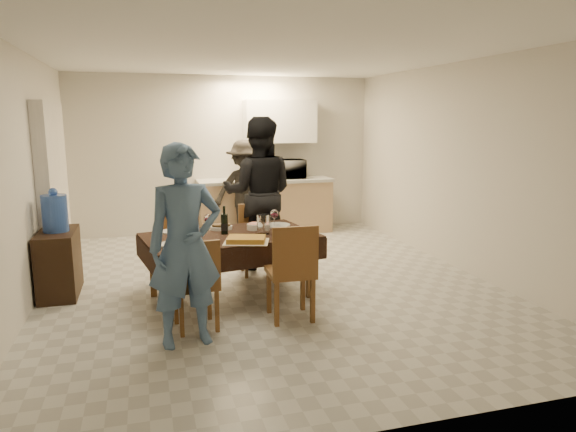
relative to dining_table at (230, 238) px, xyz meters
name	(u,v)px	position (x,y,z in m)	size (l,w,h in m)	color
floor	(269,283)	(0.49, 0.33, -0.66)	(5.00, 6.00, 0.02)	#B7B8B3
ceiling	(267,53)	(0.49, 0.33, 1.94)	(5.00, 6.00, 0.02)	white
wall_back	(226,155)	(0.49, 3.33, 0.64)	(5.00, 0.02, 2.60)	beige
wall_front	(391,225)	(0.49, -2.67, 0.64)	(5.00, 0.02, 2.60)	beige
wall_left	(23,180)	(-2.01, 0.33, 0.64)	(0.02, 6.00, 2.60)	beige
wall_right	(461,167)	(2.99, 0.33, 0.64)	(0.02, 6.00, 2.60)	beige
stub_partition	(54,189)	(-1.93, 1.53, 0.39)	(0.15, 1.40, 2.10)	silver
kitchen_base_cabinet	(265,207)	(1.09, 3.01, -0.23)	(2.20, 0.60, 0.86)	tan
kitchen_worktop	(265,181)	(1.09, 3.01, 0.23)	(2.24, 0.64, 0.05)	#ACADA8
upper_cabinet	(280,122)	(1.39, 3.15, 1.19)	(1.20, 0.34, 0.70)	white
dining_table	(230,238)	(0.00, 0.00, 0.00)	(1.92, 1.32, 0.69)	black
chair_near_left	(196,276)	(-0.45, -0.83, -0.13)	(0.42, 0.43, 0.46)	brown
chair_near_right	(293,263)	(0.45, -0.84, -0.08)	(0.44, 0.44, 0.51)	brown
chair_far_left	(182,231)	(-0.45, 0.65, -0.04)	(0.46, 0.46, 0.54)	brown
chair_far_right	(258,234)	(0.45, 0.67, -0.13)	(0.40, 0.40, 0.46)	brown
console	(59,263)	(-1.79, 0.58, -0.30)	(0.38, 0.77, 0.71)	black
water_jug	(55,213)	(-1.79, 0.58, 0.25)	(0.26, 0.26, 0.40)	blue
wine_bottle	(224,220)	(-0.05, 0.05, 0.18)	(0.08, 0.08, 0.30)	black
water_pitcher	(263,224)	(0.35, -0.05, 0.14)	(0.13, 0.13, 0.21)	white
savoury_tart	(246,240)	(0.10, -0.38, 0.06)	(0.44, 0.33, 0.05)	#AE8533
salad_bowl	(254,227)	(0.30, 0.18, 0.06)	(0.16, 0.16, 0.06)	silver
mushroom_dish	(221,228)	(-0.05, 0.28, 0.05)	(0.22, 0.22, 0.04)	silver
wine_glass_a	(179,234)	(-0.55, -0.25, 0.13)	(0.09, 0.09, 0.19)	white
wine_glass_b	(274,218)	(0.55, 0.25, 0.14)	(0.09, 0.09, 0.21)	white
wine_glass_c	(207,222)	(-0.20, 0.30, 0.12)	(0.08, 0.08, 0.18)	white
plate_near_left	(174,244)	(-0.60, -0.30, 0.04)	(0.29, 0.29, 0.02)	silver
plate_near_right	(292,237)	(0.60, -0.30, 0.04)	(0.24, 0.24, 0.01)	silver
plate_far_left	(171,231)	(-0.60, 0.30, 0.04)	(0.24, 0.24, 0.01)	silver
plate_far_right	(278,225)	(0.60, 0.30, 0.04)	(0.29, 0.29, 0.02)	silver
microwave	(287,169)	(1.48, 3.01, 0.41)	(0.57, 0.38, 0.31)	white
person_near	(185,246)	(-0.55, -1.05, 0.20)	(0.63, 0.41, 1.71)	#4C6C9A
person_far	(259,193)	(0.55, 1.05, 0.31)	(0.94, 0.73, 1.93)	black
person_kitchen	(246,191)	(0.67, 2.56, 0.13)	(1.02, 0.59, 1.58)	black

